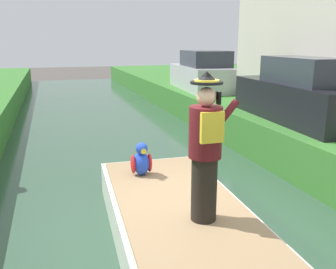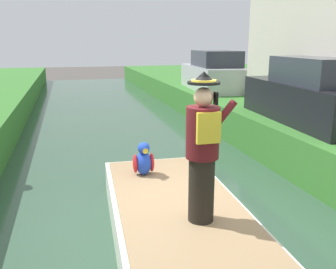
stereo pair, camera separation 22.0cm
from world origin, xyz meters
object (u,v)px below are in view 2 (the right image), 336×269
object	(u,v)px
parked_car_silver	(214,73)
boat	(177,221)
person_pirate	(203,149)
parrot_plush	(144,161)
parked_car_dark	(314,95)

from	to	relation	value
parked_car_silver	boat	bearing A→B (deg)	-114.72
person_pirate	parrot_plush	distance (m)	1.96
parrot_plush	parked_car_dark	bearing A→B (deg)	20.64
boat	parrot_plush	bearing A→B (deg)	101.51
boat	person_pirate	xyz separation A→B (m)	(0.13, -0.61, 1.23)
parrot_plush	parked_car_dark	distance (m)	4.78
parked_car_dark	boat	bearing A→B (deg)	-145.64
parrot_plush	parked_car_silver	xyz separation A→B (m)	(4.42, 7.88, 0.72)
person_pirate	parked_car_dark	bearing A→B (deg)	43.86
person_pirate	parrot_plush	world-z (taller)	person_pirate
parrot_plush	parked_car_dark	size ratio (longest dim) A/B	0.14
boat	parked_car_silver	bearing A→B (deg)	65.28
boat	parked_car_dark	distance (m)	5.22
boat	parked_car_silver	world-z (taller)	parked_car_silver
parked_car_silver	parked_car_dark	bearing A→B (deg)	-90.00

